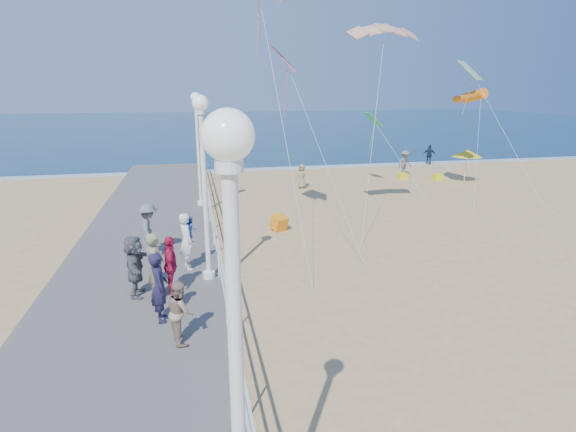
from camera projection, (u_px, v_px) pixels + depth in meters
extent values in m
plane|color=tan|center=(375.00, 275.00, 14.66)|extent=(160.00, 160.00, 0.00)
cube|color=#0C2A49|center=(225.00, 125.00, 75.80)|extent=(160.00, 90.00, 0.05)
cube|color=silver|center=(269.00, 169.00, 33.94)|extent=(160.00, 1.20, 0.04)
cube|color=slate|center=(135.00, 290.00, 13.10)|extent=(5.00, 44.00, 0.40)
cube|color=white|center=(218.00, 244.00, 13.25)|extent=(0.05, 42.00, 0.06)
cube|color=white|center=(219.00, 260.00, 13.39)|extent=(0.05, 42.00, 0.04)
cylinder|color=white|center=(238.00, 412.00, 4.34)|extent=(0.14, 0.14, 4.70)
sphere|color=white|center=(228.00, 135.00, 3.62)|extent=(0.44, 0.44, 0.44)
cylinder|color=white|center=(209.00, 274.00, 13.45)|extent=(0.36, 0.36, 0.20)
cylinder|color=white|center=(205.00, 198.00, 12.81)|extent=(0.14, 0.14, 4.70)
sphere|color=white|center=(200.00, 103.00, 12.08)|extent=(0.44, 0.44, 0.44)
cylinder|color=white|center=(201.00, 203.00, 21.92)|extent=(0.36, 0.36, 0.20)
cylinder|color=white|center=(198.00, 155.00, 21.27)|extent=(0.14, 0.14, 4.70)
sphere|color=white|center=(195.00, 97.00, 20.55)|extent=(0.44, 0.44, 0.44)
imported|color=white|center=(187.00, 241.00, 13.93)|extent=(0.61, 0.76, 1.80)
imported|color=blue|center=(191.00, 229.00, 14.00)|extent=(0.41, 0.47, 0.81)
imported|color=#1C1937|center=(159.00, 287.00, 10.78)|extent=(0.52, 0.70, 1.75)
imported|color=gray|center=(180.00, 311.00, 9.91)|extent=(0.68, 0.80, 1.45)
imported|color=slate|center=(149.00, 229.00, 15.11)|extent=(0.78, 1.23, 1.80)
imported|color=#B91745|center=(171.00, 265.00, 12.25)|extent=(0.47, 0.99, 1.64)
imported|color=slate|center=(135.00, 266.00, 12.10)|extent=(0.54, 1.60, 1.72)
imported|color=gray|center=(156.00, 266.00, 11.90)|extent=(0.49, 0.71, 1.85)
imported|color=slate|center=(405.00, 163.00, 31.24)|extent=(1.29, 0.99, 1.77)
imported|color=#172234|center=(429.00, 155.00, 35.78)|extent=(0.99, 0.82, 1.58)
imported|color=gray|center=(302.00, 176.00, 27.26)|extent=(0.84, 0.84, 1.47)
cube|color=#E4500D|center=(279.00, 224.00, 19.15)|extent=(0.80, 0.88, 0.74)
cylinder|color=white|center=(465.00, 169.00, 28.82)|extent=(0.05, 0.05, 1.80)
cone|color=gold|center=(467.00, 153.00, 28.55)|extent=(1.90, 1.90, 0.45)
cube|color=yellow|center=(402.00, 176.00, 30.26)|extent=(0.55, 0.55, 0.40)
cube|color=#D5E217|center=(438.00, 177.00, 29.84)|extent=(0.55, 0.55, 0.40)
cylinder|color=orange|center=(474.00, 96.00, 24.27)|extent=(0.97, 2.47, 1.03)
cube|color=#FF5D72|center=(285.00, 60.00, 17.73)|extent=(1.44, 1.70, 1.04)
cube|color=blue|center=(471.00, 70.00, 23.88)|extent=(1.87, 1.85, 1.03)
cube|color=#2AC769|center=(373.00, 119.00, 26.75)|extent=(0.88, 1.17, 0.80)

